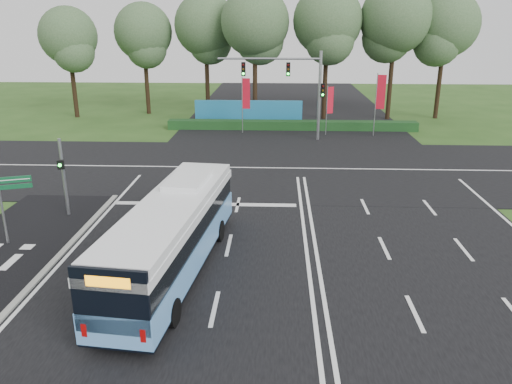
{
  "coord_description": "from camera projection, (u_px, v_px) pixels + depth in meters",
  "views": [
    {
      "loc": [
        -1.3,
        -19.38,
        9.09
      ],
      "look_at": [
        -2.22,
        2.0,
        1.78
      ],
      "focal_mm": 35.0,
      "sensor_mm": 36.0,
      "label": 1
    }
  ],
  "objects": [
    {
      "name": "city_bus",
      "position": [
        173.0,
        235.0,
        18.6
      ],
      "size": [
        3.45,
        11.06,
        3.12
      ],
      "rotation": [
        0.0,
        0.0,
        -0.11
      ],
      "color": "#609DDF",
      "rests_on": "ground"
    },
    {
      "name": "traffic_light_gantry",
      "position": [
        297.0,
        82.0,
        39.07
      ],
      "size": [
        8.41,
        0.28,
        7.0
      ],
      "color": "gray",
      "rests_on": "ground"
    },
    {
      "name": "road_cross",
      "position": [
        296.0,
        168.0,
        32.54
      ],
      "size": [
        120.0,
        14.0,
        0.05
      ],
      "primitive_type": "cube",
      "color": "black",
      "rests_on": "ground"
    },
    {
      "name": "road_main",
      "position": [
        306.0,
        247.0,
        21.2
      ],
      "size": [
        20.0,
        120.0,
        0.04
      ],
      "primitive_type": "cube",
      "color": "black",
      "rests_on": "ground"
    },
    {
      "name": "pedestrian_signal",
      "position": [
        63.0,
        175.0,
        23.98
      ],
      "size": [
        0.36,
        0.44,
        3.89
      ],
      "rotation": [
        0.0,
        0.0,
        0.31
      ],
      "color": "gray",
      "rests_on": "ground"
    },
    {
      "name": "kerb_strip",
      "position": [
        41.0,
        275.0,
        18.76
      ],
      "size": [
        0.25,
        18.0,
        0.12
      ],
      "primitive_type": "cube",
      "color": "gray",
      "rests_on": "ground"
    },
    {
      "name": "eucalyptus_row",
      "position": [
        279.0,
        25.0,
        47.3
      ],
      "size": [
        41.77,
        9.06,
        12.75
      ],
      "color": "black",
      "rests_on": "ground"
    },
    {
      "name": "ground",
      "position": [
        306.0,
        247.0,
        21.21
      ],
      "size": [
        120.0,
        120.0,
        0.0
      ],
      "primitive_type": "plane",
      "color": "#284A18",
      "rests_on": "ground"
    },
    {
      "name": "banner_flag_mid",
      "position": [
        329.0,
        103.0,
        41.45
      ],
      "size": [
        0.57,
        0.28,
        4.12
      ],
      "rotation": [
        0.0,
        0.0,
        0.42
      ],
      "color": "gray",
      "rests_on": "ground"
    },
    {
      "name": "banner_flag_left",
      "position": [
        245.0,
        97.0,
        42.05
      ],
      "size": [
        0.7,
        0.15,
        4.75
      ],
      "rotation": [
        0.0,
        0.0,
        -0.13
      ],
      "color": "gray",
      "rests_on": "ground"
    },
    {
      "name": "banner_flag_right",
      "position": [
        379.0,
        96.0,
        40.78
      ],
      "size": [
        0.75,
        0.23,
        5.17
      ],
      "rotation": [
        0.0,
        0.0,
        -0.23
      ],
      "color": "gray",
      "rests_on": "ground"
    },
    {
      "name": "blue_hoarding",
      "position": [
        248.0,
        112.0,
        46.54
      ],
      "size": [
        10.0,
        0.3,
        2.2
      ],
      "primitive_type": "cube",
      "color": "teal",
      "rests_on": "ground"
    },
    {
      "name": "street_sign",
      "position": [
        8.0,
        195.0,
        20.89
      ],
      "size": [
        1.29,
        0.51,
        3.48
      ],
      "rotation": [
        0.0,
        0.0,
        0.34
      ],
      "color": "gray",
      "rests_on": "ground"
    },
    {
      "name": "hedge",
      "position": [
        292.0,
        125.0,
        44.24
      ],
      "size": [
        22.0,
        1.2,
        0.8
      ],
      "primitive_type": "cube",
      "color": "#153B19",
      "rests_on": "ground"
    }
  ]
}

